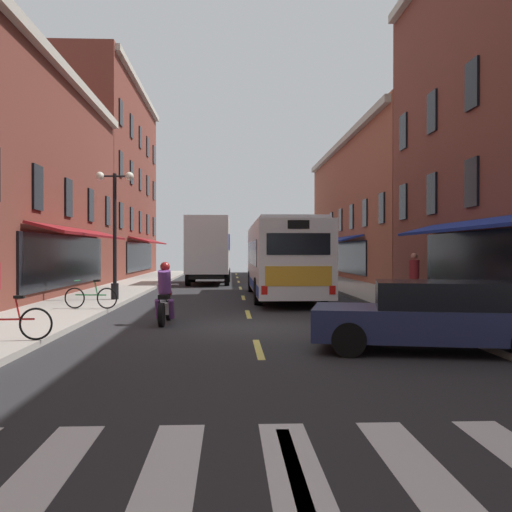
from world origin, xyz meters
The scene contains 14 objects.
ground_plane centered at (0.00, 0.00, -0.05)m, with size 34.80×80.00×0.10m, color #28282B.
lane_centre_dashes centered at (0.00, -0.25, 0.00)m, with size 0.14×73.90×0.01m.
crosswalk_near centered at (0.00, -10.00, 0.00)m, with size 7.10×2.80×0.01m.
sidewalk_left centered at (-5.90, 0.00, 0.07)m, with size 3.00×80.00×0.14m, color #A39E93.
sidewalk_right centered at (5.90, 0.00, 0.07)m, with size 3.00×80.00×0.14m, color #A39E93.
transit_bus centered at (1.64, 9.41, 1.66)m, with size 2.66×11.51×3.17m.
box_truck centered at (-1.80, 19.84, 2.00)m, with size 2.54×6.87×3.91m.
sedan_near centered at (3.37, -3.99, 0.69)m, with size 4.79×2.75×1.36m.
sedan_mid centered at (-1.88, 31.86, 0.66)m, with size 2.02×4.28×1.28m.
motorcycle_rider centered at (-2.31, 0.74, 0.71)m, with size 0.62×2.07×1.66m.
bicycle_near centered at (-5.01, -3.10, 0.50)m, with size 1.71×0.48×0.91m.
bicycle_mid centered at (-4.94, 3.59, 0.50)m, with size 1.70×0.48×0.91m.
pedestrian_far centered at (5.95, 5.38, 1.04)m, with size 0.36×0.36×1.75m.
street_lamp_twin centered at (-4.89, 7.20, 2.81)m, with size 1.42×0.32×4.79m.
Camera 1 is at (-0.57, -15.18, 1.94)m, focal length 41.42 mm.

